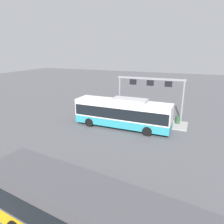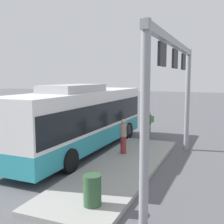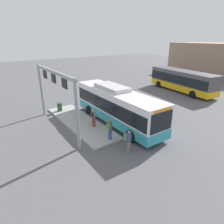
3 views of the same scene
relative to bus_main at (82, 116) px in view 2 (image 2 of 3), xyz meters
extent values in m
plane|color=#56565B|center=(0.01, 0.00, -1.81)|extent=(120.00, 120.00, 0.00)
cube|color=#9E9E99|center=(-1.92, -2.91, -1.73)|extent=(10.00, 2.80, 0.16)
cube|color=teal|center=(0.01, 0.00, -1.04)|extent=(10.85, 2.71, 0.85)
cube|color=white|center=(0.01, 0.00, 0.34)|extent=(10.85, 2.71, 1.90)
cube|color=black|center=(0.01, 0.00, 0.14)|extent=(10.64, 2.74, 1.20)
cube|color=black|center=(5.43, -0.10, 0.24)|extent=(0.08, 2.13, 1.50)
cube|color=#B7B7BC|center=(-0.80, 0.02, 1.47)|extent=(3.82, 1.82, 0.36)
cube|color=orange|center=(5.36, -0.10, 1.09)|extent=(0.15, 1.75, 0.28)
cylinder|color=black|center=(3.63, 1.13, -1.31)|extent=(1.01, 0.32, 1.00)
cylinder|color=black|center=(3.59, -1.27, -1.31)|extent=(1.01, 0.32, 1.00)
cylinder|color=black|center=(-3.17, 1.26, -1.31)|extent=(1.01, 0.32, 1.00)
cylinder|color=black|center=(-3.22, -1.14, -1.31)|extent=(1.01, 0.32, 1.00)
cylinder|color=slate|center=(4.56, -2.33, -1.39)|extent=(0.39, 0.39, 0.85)
cylinder|color=#334C8C|center=(4.56, -2.33, -0.66)|extent=(0.47, 0.47, 0.60)
sphere|color=#9E755B|center=(4.56, -2.33, -0.25)|extent=(0.22, 0.22, 0.22)
cube|color=#4C8447|center=(4.42, -2.55, -0.63)|extent=(0.33, 0.30, 0.40)
cylinder|color=#334C8C|center=(2.53, -2.53, -1.23)|extent=(0.37, 0.37, 0.85)
cylinder|color=#476B4C|center=(2.53, -2.53, -0.50)|extent=(0.45, 0.45, 0.60)
sphere|color=brown|center=(2.53, -2.53, -0.09)|extent=(0.22, 0.22, 0.22)
cube|color=#4C8447|center=(2.63, -2.77, -0.47)|extent=(0.33, 0.28, 0.40)
cylinder|color=maroon|center=(-0.26, -2.36, -1.23)|extent=(0.38, 0.38, 0.85)
cylinder|color=gray|center=(-0.26, -2.36, -0.50)|extent=(0.46, 0.46, 0.60)
sphere|color=tan|center=(-0.26, -2.36, -0.09)|extent=(0.22, 0.22, 0.22)
cube|color=#26262D|center=(-0.13, -2.59, -0.47)|extent=(0.33, 0.30, 0.40)
cylinder|color=gray|center=(-6.00, -5.00, 0.79)|extent=(0.24, 0.24, 5.20)
cylinder|color=gray|center=(2.18, -5.00, 0.79)|extent=(0.24, 0.24, 5.20)
cube|color=gray|center=(-1.91, -5.00, 3.24)|extent=(8.59, 0.20, 0.24)
cube|color=black|center=(-4.16, -5.00, 2.69)|extent=(0.90, 0.08, 0.70)
cube|color=black|center=(-1.91, -5.00, 2.69)|extent=(0.90, 0.08, 0.70)
cube|color=black|center=(0.34, -5.00, 2.69)|extent=(0.90, 0.08, 0.70)
cylinder|color=#2D5133|center=(-5.74, -3.41, -1.20)|extent=(0.52, 0.52, 0.90)
camera|label=1|loc=(-7.26, 20.74, 6.78)|focal=32.90mm
camera|label=2|loc=(-12.55, -6.80, 2.02)|focal=44.49mm
camera|label=3|loc=(13.50, -10.09, 5.82)|focal=30.93mm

